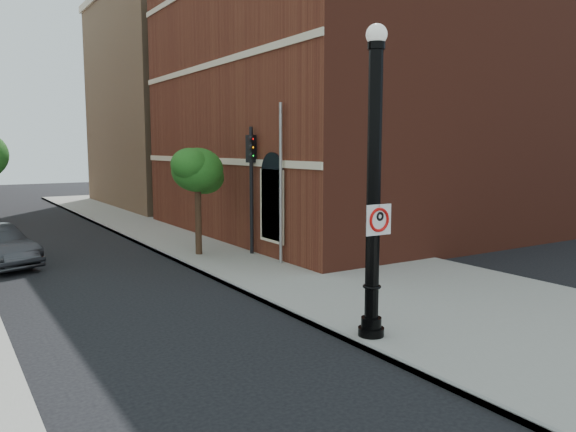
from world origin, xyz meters
TOP-DOWN VIEW (x-y plane):
  - ground at (0.00, 0.00)m, footprint 120.00×120.00m
  - sidewalk_right at (6.00, 10.00)m, footprint 8.00×60.00m
  - curb_edge at (2.05, 10.00)m, footprint 0.10×60.00m
  - brick_wall_building at (16.00, 14.00)m, footprint 22.30×16.30m
  - bg_building_tan_b at (16.00, 30.00)m, footprint 22.00×14.00m
  - lamppost at (2.50, 0.76)m, footprint 0.55×0.55m
  - no_parking_sign at (2.51, 0.60)m, footprint 0.63×0.08m
  - traffic_signal_right at (4.79, 10.23)m, footprint 0.39×0.43m
  - utility_pole at (4.80, 8.16)m, footprint 0.11×0.11m
  - street_tree_c at (3.09, 11.21)m, footprint 2.25×2.03m

SIDE VIEW (x-z plane):
  - ground at x=0.00m, z-range 0.00..0.00m
  - sidewalk_right at x=6.00m, z-range 0.00..0.12m
  - curb_edge at x=2.05m, z-range 0.00..0.14m
  - no_parking_sign at x=2.51m, z-range 2.29..2.93m
  - utility_pole at x=4.80m, z-range 0.00..5.55m
  - lamppost at x=2.50m, z-range -0.25..6.26m
  - street_tree_c at x=3.09m, z-range 1.16..5.22m
  - traffic_signal_right at x=4.79m, z-range 0.84..5.66m
  - brick_wall_building at x=16.00m, z-range 0.01..12.51m
  - bg_building_tan_b at x=16.00m, z-range 0.00..14.00m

